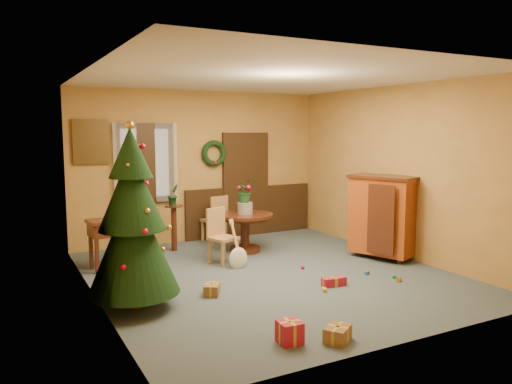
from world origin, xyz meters
TOP-DOWN VIEW (x-y plane):
  - room_envelope at (0.21, 2.70)m, footprint 5.50×5.50m
  - dining_table at (0.31, 1.45)m, footprint 1.00×1.00m
  - urn at (0.31, 1.45)m, footprint 0.27×0.27m
  - centerpiece_plant at (0.31, 1.45)m, footprint 0.36×0.31m
  - chair_near at (-0.38, 0.97)m, footprint 0.49×0.49m
  - chair_far at (0.15, 2.38)m, footprint 0.47×0.47m
  - guitar at (-0.26, 0.55)m, footprint 0.34×0.49m
  - plant_stand at (-0.79, 2.09)m, footprint 0.32×0.32m
  - stand_plant at (-0.79, 2.09)m, footprint 0.25×0.23m
  - christmas_tree at (-2.15, -0.48)m, footprint 1.09×1.09m
  - writing_desk at (-1.92, 1.44)m, footprint 0.93×0.53m
  - sideboard at (2.15, -0.03)m, footprint 0.93×1.23m
  - gift_a at (-0.56, -2.40)m, footprint 0.37×0.34m
  - gift_b at (-1.01, -2.21)m, footprint 0.24×0.24m
  - gift_c at (-1.13, -0.46)m, footprint 0.30×0.33m
  - gift_d at (0.52, -0.89)m, footprint 0.35×0.17m
  - toy_a at (1.28, -0.68)m, footprint 0.09×0.07m
  - toy_b at (1.51, -1.01)m, footprint 0.06×0.06m
  - toy_c at (0.25, -1.04)m, footprint 0.08×0.09m
  - toy_d at (0.59, 0.01)m, footprint 0.06×0.06m
  - toy_e at (1.45, -1.17)m, footprint 0.09×0.08m

SIDE VIEW (x-z plane):
  - toy_a at x=1.28m, z-range 0.00..0.05m
  - toy_c at x=0.25m, z-range 0.00..0.05m
  - toy_e at x=1.45m, z-range 0.00..0.05m
  - toy_b at x=1.51m, z-range 0.00..0.06m
  - toy_d at x=0.59m, z-range 0.00..0.06m
  - gift_d at x=0.52m, z-range 0.00..0.12m
  - gift_c at x=-1.13m, z-range 0.00..0.15m
  - gift_a at x=-0.56m, z-range 0.00..0.16m
  - gift_b at x=-1.01m, z-range 0.00..0.23m
  - guitar at x=-0.26m, z-range 0.01..0.73m
  - dining_table at x=0.31m, z-range 0.14..0.82m
  - chair_near at x=-0.38m, z-range 0.03..0.93m
  - chair_far at x=0.15m, z-range 0.03..0.94m
  - plant_stand at x=-0.79m, z-range 0.10..0.93m
  - writing_desk at x=-1.92m, z-range 0.20..0.98m
  - sideboard at x=2.15m, z-range 0.05..1.45m
  - urn at x=0.31m, z-range 0.69..0.88m
  - stand_plant at x=-0.79m, z-range 0.83..1.21m
  - christmas_tree at x=-2.15m, z-range -0.06..2.20m
  - centerpiece_plant at x=0.31m, z-range 0.88..1.29m
  - room_envelope at x=0.21m, z-range -1.63..3.87m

